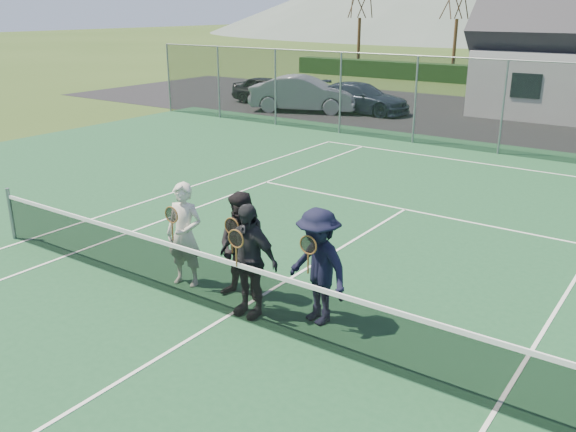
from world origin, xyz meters
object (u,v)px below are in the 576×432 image
Objects in this scene: tennis_net at (228,285)px; player_a at (185,235)px; player_d at (318,266)px; car_a at (269,90)px; player_c at (248,260)px; car_c at (360,98)px; car_b at (304,94)px; player_b at (244,247)px.

tennis_net is 1.49m from player_a.
player_d is (1.20, 0.66, 0.38)m from tennis_net.
player_c is (12.88, -17.68, 0.25)m from car_a.
player_d is (8.90, -17.54, 0.25)m from car_c.
car_c is at bearing -82.69° from car_b.
player_b is at bearing 106.74° from tennis_net.
player_a is 1.00× the size of player_c.
player_a and player_b have the same top height.
player_b is at bearing 136.41° from player_c.
player_d is (2.55, 0.18, -0.00)m from player_a.
car_a is 22.16m from player_d.
car_b is 19.75m from player_d.
car_a is at bearing 122.99° from player_a.
car_a reaches higher than tennis_net.
car_b is 19.55m from player_c.
player_a is 1.17m from player_b.
player_b reaches higher than car_b.
car_a is 0.80× the size of car_b.
tennis_net is 0.50m from player_c.
car_b is 2.71× the size of player_b.
car_c is 2.55× the size of player_b.
player_c is at bearing 51.99° from tennis_net.
tennis_net is 0.76m from player_b.
car_a is at bearing 49.42° from car_b.
player_c is 1.08m from player_d.
player_c is at bearing -43.59° from player_b.
tennis_net is at bearing -19.64° from player_a.
player_c is (1.55, -0.23, -0.00)m from player_a.
car_c is 19.67m from player_d.
player_b reaches higher than tennis_net.
player_a is 1.00× the size of player_b.
player_b is (1.16, 0.14, -0.00)m from player_a.
car_b is 2.71× the size of player_a.
car_b is 2.71× the size of player_c.
player_d reaches higher than car_a.
car_a is at bearing 125.82° from player_b.
car_c is at bearing 116.91° from player_d.
player_d is (13.88, -17.27, 0.25)m from car_a.
player_c reaches higher than car_a.
player_b and player_d have the same top height.
player_a reaches higher than car_a.
player_b is 1.39m from player_d.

